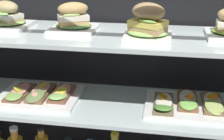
# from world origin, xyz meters

# --- Properties ---
(case_frame) EXTENTS (1.40, 0.43, 0.99)m
(case_frame) POSITION_xyz_m (0.00, 0.11, 0.54)
(case_frame) COLOR gray
(case_frame) RESTS_ON ground
(shelf_lower_glass) EXTENTS (1.34, 0.37, 0.02)m
(shelf_lower_glass) POSITION_xyz_m (0.00, 0.00, 0.40)
(shelf_lower_glass) COLOR silver
(shelf_lower_glass) RESTS_ON riser_lower_tier
(riser_upper_tier) EXTENTS (1.32, 0.35, 0.28)m
(riser_upper_tier) POSITION_xyz_m (0.00, 0.00, 0.55)
(riser_upper_tier) COLOR silver
(riser_upper_tier) RESTS_ON shelf_lower_glass
(shelf_upper_glass) EXTENTS (1.34, 0.37, 0.02)m
(shelf_upper_glass) POSITION_xyz_m (0.00, 0.00, 0.70)
(shelf_upper_glass) COLOR silver
(shelf_upper_glass) RESTS_ON riser_upper_tier
(plated_roll_sandwich_near_right_corner) EXTENTS (0.18, 0.18, 0.11)m
(plated_roll_sandwich_near_right_corner) POSITION_xyz_m (-0.44, 0.03, 0.75)
(plated_roll_sandwich_near_right_corner) COLOR white
(plated_roll_sandwich_near_right_corner) RESTS_ON shelf_upper_glass
(plated_roll_sandwich_mid_left) EXTENTS (0.18, 0.18, 0.11)m
(plated_roll_sandwich_mid_left) POSITION_xyz_m (-0.16, 0.03, 0.75)
(plated_roll_sandwich_mid_left) COLOR white
(plated_roll_sandwich_mid_left) RESTS_ON shelf_upper_glass
(plated_roll_sandwich_right_of_center) EXTENTS (0.17, 0.17, 0.13)m
(plated_roll_sandwich_right_of_center) POSITION_xyz_m (0.14, -0.04, 0.76)
(plated_roll_sandwich_right_of_center) COLOR white
(plated_roll_sandwich_right_of_center) RESTS_ON shelf_upper_glass
(open_sandwich_tray_mid_right) EXTENTS (0.34, 0.25, 0.06)m
(open_sandwich_tray_mid_right) POSITION_xyz_m (-0.31, -0.01, 0.43)
(open_sandwich_tray_mid_right) COLOR white
(open_sandwich_tray_mid_right) RESTS_ON shelf_lower_glass
(open_sandwich_tray_near_right_corner) EXTENTS (0.34, 0.26, 0.06)m
(open_sandwich_tray_near_right_corner) POSITION_xyz_m (0.31, 0.01, 0.43)
(open_sandwich_tray_near_right_corner) COLOR white
(open_sandwich_tray_near_right_corner) RESTS_ON shelf_lower_glass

